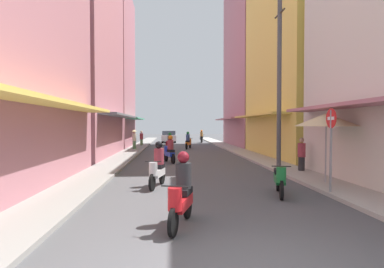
# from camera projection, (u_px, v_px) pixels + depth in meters

# --- Properties ---
(ground_plane) EXTENTS (105.90, 105.90, 0.00)m
(ground_plane) POSITION_uv_depth(u_px,v_px,m) (186.00, 153.00, 24.44)
(ground_plane) COLOR #4C4C4F
(sidewalk_left) EXTENTS (1.61, 56.14, 0.12)m
(sidewalk_left) POSITION_uv_depth(u_px,v_px,m) (130.00, 153.00, 24.16)
(sidewalk_left) COLOR gray
(sidewalk_left) RESTS_ON ground
(sidewalk_right) EXTENTS (1.61, 56.14, 0.12)m
(sidewalk_right) POSITION_uv_depth(u_px,v_px,m) (241.00, 152.00, 24.73)
(sidewalk_right) COLOR #ADA89E
(sidewalk_right) RESTS_ON ground
(building_left_mid) EXTENTS (7.05, 9.95, 15.31)m
(building_left_mid) POSITION_uv_depth(u_px,v_px,m) (67.00, 43.00, 21.10)
(building_left_mid) COLOR #B7727F
(building_left_mid) RESTS_ON ground
(building_left_far) EXTENTS (7.05, 8.32, 15.00)m
(building_left_far) POSITION_uv_depth(u_px,v_px,m) (99.00, 70.00, 30.57)
(building_left_far) COLOR #B7727F
(building_left_far) RESTS_ON ground
(building_right_mid) EXTENTS (7.05, 10.88, 15.36)m
(building_right_mid) POSITION_uv_depth(u_px,v_px,m) (308.00, 44.00, 21.41)
(building_right_mid) COLOR #EFD159
(building_right_mid) RESTS_ON ground
(building_right_far) EXTENTS (7.05, 11.10, 17.05)m
(building_right_far) POSITION_uv_depth(u_px,v_px,m) (261.00, 64.00, 32.66)
(building_right_far) COLOR #B7727F
(building_right_far) RESTS_ON ground
(motorbike_black) EXTENTS (0.60, 1.79, 1.58)m
(motorbike_black) POSITION_uv_depth(u_px,v_px,m) (202.00, 137.00, 38.75)
(motorbike_black) COLOR black
(motorbike_black) RESTS_ON ground
(motorbike_white) EXTENTS (0.65, 1.78, 1.58)m
(motorbike_white) POSITION_uv_depth(u_px,v_px,m) (158.00, 167.00, 10.92)
(motorbike_white) COLOR black
(motorbike_white) RESTS_ON ground
(motorbike_green) EXTENTS (0.66, 1.77, 0.96)m
(motorbike_green) POSITION_uv_depth(u_px,v_px,m) (280.00, 179.00, 9.62)
(motorbike_green) COLOR black
(motorbike_green) RESTS_ON ground
(motorbike_blue) EXTENTS (0.76, 1.74, 1.58)m
(motorbike_blue) POSITION_uv_depth(u_px,v_px,m) (170.00, 150.00, 18.06)
(motorbike_blue) COLOR black
(motorbike_blue) RESTS_ON ground
(motorbike_orange) EXTENTS (0.73, 1.75, 1.58)m
(motorbike_orange) POSITION_uv_depth(u_px,v_px,m) (188.00, 141.00, 28.61)
(motorbike_orange) COLOR black
(motorbike_orange) RESTS_ON ground
(motorbike_maroon) EXTENTS (0.67, 1.77, 1.58)m
(motorbike_maroon) POSITION_uv_depth(u_px,v_px,m) (169.00, 144.00, 24.60)
(motorbike_maroon) COLOR black
(motorbike_maroon) RESTS_ON ground
(motorbike_red) EXTENTS (0.69, 1.76, 1.58)m
(motorbike_red) POSITION_uv_depth(u_px,v_px,m) (181.00, 193.00, 6.68)
(motorbike_red) COLOR black
(motorbike_red) RESTS_ON ground
(parked_car) EXTENTS (1.76, 4.10, 1.45)m
(parked_car) POSITION_uv_depth(u_px,v_px,m) (169.00, 136.00, 39.54)
(parked_car) COLOR silver
(parked_car) RESTS_ON ground
(pedestrian_foreground) EXTENTS (0.34, 0.34, 1.57)m
(pedestrian_foreground) POSITION_uv_depth(u_px,v_px,m) (141.00, 139.00, 32.32)
(pedestrian_foreground) COLOR #598C59
(pedestrian_foreground) RESTS_ON ground
(pedestrian_far) EXTENTS (0.34, 0.34, 1.59)m
(pedestrian_far) POSITION_uv_depth(u_px,v_px,m) (302.00, 155.00, 14.12)
(pedestrian_far) COLOR #262628
(pedestrian_far) RESTS_ON ground
(pedestrian_midway) EXTENTS (0.44, 0.44, 1.76)m
(pedestrian_midway) POSITION_uv_depth(u_px,v_px,m) (134.00, 139.00, 27.15)
(pedestrian_midway) COLOR #598C59
(pedestrian_midway) RESTS_ON ground
(vendor_umbrella) EXTENTS (2.18, 2.18, 2.55)m
(vendor_umbrella) POSITION_uv_depth(u_px,v_px,m) (326.00, 120.00, 11.11)
(vendor_umbrella) COLOR #99999E
(vendor_umbrella) RESTS_ON ground
(utility_pole) EXTENTS (0.20, 1.20, 7.81)m
(utility_pole) POSITION_uv_depth(u_px,v_px,m) (279.00, 85.00, 14.45)
(utility_pole) COLOR #4C4C4F
(utility_pole) RESTS_ON ground
(street_sign_no_entry) EXTENTS (0.07, 0.60, 2.65)m
(street_sign_no_entry) POSITION_uv_depth(u_px,v_px,m) (331.00, 139.00, 9.58)
(street_sign_no_entry) COLOR gray
(street_sign_no_entry) RESTS_ON ground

